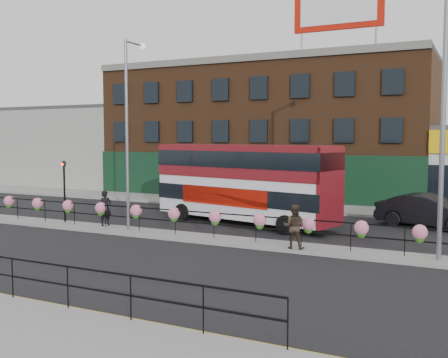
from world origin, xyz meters
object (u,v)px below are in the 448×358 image
at_px(double_decker_bus, 244,176).
at_px(pedestrian_b, 294,227).
at_px(car, 429,211).
at_px(lamp_column_east, 445,73).
at_px(lamp_column_west, 130,118).
at_px(pedestrian_a, 106,208).

xyz_separation_m(double_decker_bus, pedestrian_b, (4.55, -5.30, -1.53)).
distance_m(car, pedestrian_b, 9.43).
height_order(double_decker_bus, lamp_column_east, lamp_column_east).
xyz_separation_m(double_decker_bus, lamp_column_west, (-3.92, -4.57, 2.92)).
bearing_deg(car, pedestrian_a, 130.31).
bearing_deg(pedestrian_b, lamp_column_west, -11.35).
bearing_deg(pedestrian_a, car, -41.01).
bearing_deg(car, double_decker_bus, 122.49).
distance_m(double_decker_bus, pedestrian_b, 7.15).
height_order(car, pedestrian_a, pedestrian_a).
height_order(car, pedestrian_b, pedestrian_b).
bearing_deg(lamp_column_west, lamp_column_east, 0.14).
height_order(car, lamp_column_west, lamp_column_west).
bearing_deg(lamp_column_east, lamp_column_west, -179.86).
distance_m(double_decker_bus, lamp_column_east, 11.68).
xyz_separation_m(car, pedestrian_a, (-14.49, -7.43, 0.19)).
bearing_deg(double_decker_bus, pedestrian_a, -142.56).
height_order(car, lamp_column_east, lamp_column_east).
height_order(pedestrian_a, lamp_column_west, lamp_column_west).
bearing_deg(lamp_column_west, pedestrian_a, 172.25).
xyz_separation_m(double_decker_bus, pedestrian_a, (-5.66, -4.33, -1.53)).
bearing_deg(double_decker_bus, lamp_column_east, -24.69).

